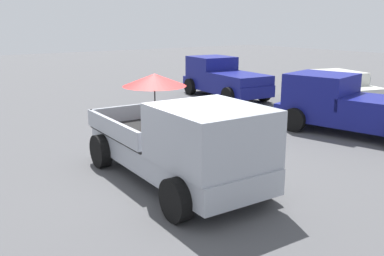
{
  "coord_description": "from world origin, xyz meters",
  "views": [
    {
      "loc": [
        7.58,
        -4.92,
        3.45
      ],
      "look_at": [
        -0.08,
        0.57,
        1.1
      ],
      "focal_mm": 40.28,
      "sensor_mm": 36.0,
      "label": 1
    }
  ],
  "objects_px": {
    "pickup_truck_main": "(183,142)",
    "pickup_truck_red": "(223,78)",
    "pickup_truck_far": "(350,106)",
    "parked_sedan_far": "(337,84)"
  },
  "relations": [
    {
      "from": "pickup_truck_main",
      "to": "pickup_truck_far",
      "type": "bearing_deg",
      "value": 98.12
    },
    {
      "from": "pickup_truck_main",
      "to": "parked_sedan_far",
      "type": "relative_size",
      "value": 1.11
    },
    {
      "from": "pickup_truck_main",
      "to": "pickup_truck_red",
      "type": "height_order",
      "value": "pickup_truck_main"
    },
    {
      "from": "pickup_truck_far",
      "to": "parked_sedan_far",
      "type": "bearing_deg",
      "value": -62.98
    },
    {
      "from": "pickup_truck_red",
      "to": "parked_sedan_far",
      "type": "bearing_deg",
      "value": -132.99
    },
    {
      "from": "parked_sedan_far",
      "to": "pickup_truck_red",
      "type": "bearing_deg",
      "value": 57.06
    },
    {
      "from": "pickup_truck_main",
      "to": "parked_sedan_far",
      "type": "height_order",
      "value": "pickup_truck_main"
    },
    {
      "from": "pickup_truck_red",
      "to": "parked_sedan_far",
      "type": "relative_size",
      "value": 1.07
    },
    {
      "from": "pickup_truck_main",
      "to": "parked_sedan_far",
      "type": "bearing_deg",
      "value": 113.69
    },
    {
      "from": "pickup_truck_main",
      "to": "pickup_truck_far",
      "type": "xyz_separation_m",
      "value": [
        -0.7,
        6.8,
        -0.11
      ]
    }
  ]
}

